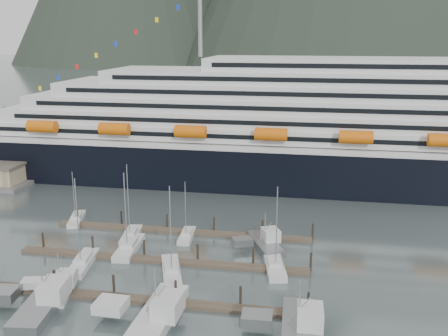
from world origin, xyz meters
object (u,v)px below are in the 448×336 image
(trawler_a, at_px, (43,301))
(sailboat_f, at_px, (187,236))
(sailboat_e, at_px, (76,219))
(sailboat_b, at_px, (83,263))
(trawler_b, at_px, (59,286))
(trawler_d, at_px, (297,327))
(sailboat_d, at_px, (171,272))
(sailboat_h, at_px, (275,267))
(trawler_c, at_px, (155,316))
(trawler_e, at_px, (264,243))
(cruise_ship, at_px, (365,136))
(sailboat_c, at_px, (129,248))
(sailboat_a, at_px, (131,236))

(trawler_a, bearing_deg, sailboat_f, -31.98)
(sailboat_e, bearing_deg, sailboat_b, -167.90)
(trawler_b, relative_size, trawler_d, 0.77)
(trawler_b, bearing_deg, sailboat_e, 7.72)
(sailboat_e, bearing_deg, trawler_d, -142.36)
(sailboat_d, height_order, sailboat_h, sailboat_d)
(trawler_c, distance_m, trawler_d, 17.90)
(trawler_d, xyz_separation_m, trawler_e, (-6.96, 26.13, -0.10))
(sailboat_f, bearing_deg, cruise_ship, -43.59)
(cruise_ship, xyz_separation_m, trawler_a, (-46.04, -68.94, -11.03))
(sailboat_f, xyz_separation_m, trawler_e, (14.16, -1.77, 0.49))
(trawler_e, bearing_deg, sailboat_c, 78.81)
(sailboat_b, relative_size, trawler_e, 1.37)
(cruise_ship, relative_size, sailboat_f, 18.95)
(sailboat_a, xyz_separation_m, sailboat_h, (26.67, -8.35, 0.01))
(sailboat_f, relative_size, trawler_e, 1.00)
(sailboat_a, bearing_deg, sailboat_c, -171.14)
(trawler_b, bearing_deg, sailboat_f, -42.64)
(cruise_ship, height_order, sailboat_f, cruise_ship)
(sailboat_a, bearing_deg, trawler_b, 164.07)
(sailboat_a, xyz_separation_m, trawler_c, (13.12, -26.76, 0.58))
(sailboat_b, xyz_separation_m, sailboat_c, (5.07, 7.13, 0.01))
(sailboat_a, xyz_separation_m, trawler_b, (-2.85, -21.21, 0.41))
(sailboat_a, distance_m, trawler_c, 29.80)
(sailboat_a, relative_size, trawler_a, 0.93)
(sailboat_f, xyz_separation_m, trawler_c, (3.23, -28.55, 0.62))
(sailboat_e, distance_m, trawler_e, 38.18)
(sailboat_d, relative_size, sailboat_f, 1.34)
(sailboat_a, relative_size, trawler_d, 1.06)
(sailboat_b, xyz_separation_m, trawler_d, (34.42, -13.59, 0.55))
(trawler_a, distance_m, trawler_b, 4.55)
(sailboat_a, height_order, trawler_d, sailboat_a)
(sailboat_a, xyz_separation_m, sailboat_b, (-3.41, -12.51, 0.00))
(sailboat_a, height_order, trawler_a, sailboat_a)
(sailboat_f, bearing_deg, trawler_c, -178.33)
(sailboat_c, distance_m, trawler_c, 24.26)
(cruise_ship, xyz_separation_m, sailboat_h, (-16.51, -51.54, -11.60))
(sailboat_d, xyz_separation_m, trawler_b, (-14.11, -8.33, 0.42))
(cruise_ship, bearing_deg, trawler_e, -113.91)
(sailboat_b, xyz_separation_m, sailboat_e, (-10.20, 18.80, -0.05))
(sailboat_e, height_order, sailboat_h, sailboat_h)
(trawler_c, bearing_deg, sailboat_d, 8.89)
(trawler_b, xyz_separation_m, trawler_c, (15.97, -5.55, 0.16))
(sailboat_a, distance_m, trawler_e, 24.06)
(trawler_b, relative_size, trawler_c, 0.64)
(sailboat_e, bearing_deg, sailboat_f, -117.22)
(sailboat_a, xyz_separation_m, trawler_e, (24.05, 0.02, 0.45))
(trawler_a, xyz_separation_m, trawler_c, (15.97, -1.00, -0.00))
(cruise_ship, relative_size, sailboat_c, 14.50)
(sailboat_h, height_order, trawler_b, sailboat_h)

